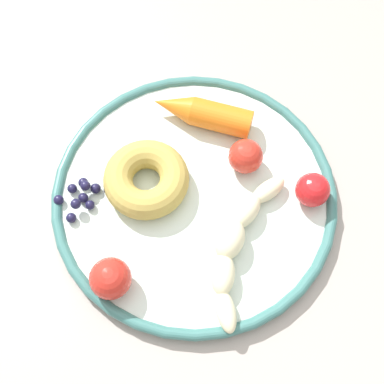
{
  "coord_description": "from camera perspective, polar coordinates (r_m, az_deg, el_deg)",
  "views": [
    {
      "loc": [
        -0.18,
        -0.2,
        1.29
      ],
      "look_at": [
        -0.05,
        0.0,
        0.75
      ],
      "focal_mm": 50.71,
      "sensor_mm": 36.0,
      "label": 1
    }
  ],
  "objects": [
    {
      "name": "tomato_far",
      "position": [
        0.6,
        5.47,
        4.0
      ],
      "size": [
        0.04,
        0.04,
        0.04
      ],
      "primitive_type": "sphere",
      "color": "red",
      "rests_on": "plate"
    },
    {
      "name": "ground_plane",
      "position": [
        1.32,
        1.84,
        -12.46
      ],
      "size": [
        6.0,
        6.0,
        0.0
      ],
      "primitive_type": "plane",
      "color": "gray"
    },
    {
      "name": "dining_table",
      "position": [
        0.7,
        3.37,
        -1.85
      ],
      "size": [
        1.02,
        0.84,
        0.74
      ],
      "color": "#9C928B",
      "rests_on": "ground_plane"
    },
    {
      "name": "banana",
      "position": [
        0.56,
        4.71,
        -5.35
      ],
      "size": [
        0.15,
        0.12,
        0.03
      ],
      "color": "beige",
      "rests_on": "plate"
    },
    {
      "name": "carrot_orange",
      "position": [
        0.63,
        1.04,
        8.3
      ],
      "size": [
        0.1,
        0.11,
        0.03
      ],
      "color": "orange",
      "rests_on": "plate"
    },
    {
      "name": "tomato_mid",
      "position": [
        0.55,
        -8.58,
        -8.98
      ],
      "size": [
        0.04,
        0.04,
        0.04
      ],
      "primitive_type": "sphere",
      "color": "red",
      "rests_on": "plate"
    },
    {
      "name": "donut",
      "position": [
        0.59,
        -4.83,
        1.35
      ],
      "size": [
        0.13,
        0.13,
        0.03
      ],
      "primitive_type": "torus",
      "rotation": [
        0.0,
        0.0,
        0.99
      ],
      "color": "#B19746",
      "rests_on": "plate"
    },
    {
      "name": "blueberry_pile",
      "position": [
        0.6,
        -11.46,
        -0.4
      ],
      "size": [
        0.06,
        0.04,
        0.02
      ],
      "color": "#191638",
      "rests_on": "plate"
    },
    {
      "name": "tomato_near",
      "position": [
        0.59,
        12.57,
        0.22
      ],
      "size": [
        0.04,
        0.04,
        0.04
      ],
      "primitive_type": "sphere",
      "color": "red",
      "rests_on": "plate"
    },
    {
      "name": "plate",
      "position": [
        0.6,
        -0.0,
        -0.11
      ],
      "size": [
        0.31,
        0.31,
        0.02
      ],
      "color": "silver",
      "rests_on": "dining_table"
    }
  ]
}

